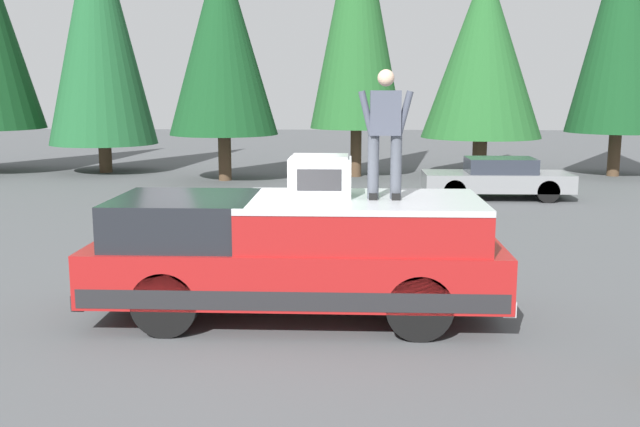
% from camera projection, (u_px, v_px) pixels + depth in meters
% --- Properties ---
extents(ground_plane, '(90.00, 90.00, 0.00)m').
position_uv_depth(ground_plane, '(249.00, 312.00, 10.10)').
color(ground_plane, '#4C4F51').
extents(pickup_truck, '(2.01, 5.54, 1.65)m').
position_uv_depth(pickup_truck, '(297.00, 254.00, 9.77)').
color(pickup_truck, maroon).
rests_on(pickup_truck, ground).
extents(compressor_unit, '(0.65, 0.84, 0.56)m').
position_uv_depth(compressor_unit, '(320.00, 176.00, 9.74)').
color(compressor_unit, silver).
rests_on(compressor_unit, pickup_truck).
extents(person_on_truck_bed, '(0.29, 0.72, 1.69)m').
position_uv_depth(person_on_truck_bed, '(385.00, 131.00, 9.41)').
color(person_on_truck_bed, '#4C515B').
rests_on(person_on_truck_bed, pickup_truck).
extents(parked_car_grey, '(1.64, 4.10, 1.16)m').
position_uv_depth(parked_car_grey, '(497.00, 178.00, 20.38)').
color(parked_car_grey, gray).
rests_on(parked_car_grey, ground).
extents(conifer_far_left, '(3.55, 3.55, 9.55)m').
position_uv_depth(conifer_far_left, '(624.00, 16.00, 24.77)').
color(conifer_far_left, '#4C3826').
rests_on(conifer_far_left, ground).
extents(conifer_left, '(4.24, 4.24, 7.45)m').
position_uv_depth(conifer_left, '(483.00, 51.00, 25.21)').
color(conifer_left, '#4C3826').
rests_on(conifer_left, ground).
extents(conifer_center_left, '(3.23, 3.23, 9.82)m').
position_uv_depth(conifer_center_left, '(357.00, 9.00, 24.58)').
color(conifer_center_left, '#4C3826').
rests_on(conifer_center_left, ground).
extents(conifer_center_right, '(3.64, 3.64, 7.86)m').
position_uv_depth(conifer_center_right, '(222.00, 39.00, 23.71)').
color(conifer_center_right, '#4C3826').
rests_on(conifer_center_right, ground).
extents(conifer_right, '(3.92, 3.92, 9.64)m').
position_uv_depth(conifer_right, '(99.00, 25.00, 25.93)').
color(conifer_right, '#4C3826').
rests_on(conifer_right, ground).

